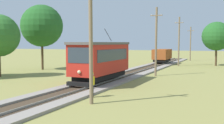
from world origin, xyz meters
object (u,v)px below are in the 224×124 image
red_tram (101,60)px  track_worker (92,83)px  utility_pole_mid (156,41)px  utility_pole_far (179,41)px  utility_pole_distant (190,43)px  second_worker (76,73)px  tree_left_far (217,36)px  utility_pole_near_tram (91,37)px  freight_car (162,55)px  tree_right_far (42,26)px

red_tram → track_worker: 6.77m
utility_pole_mid → track_worker: (-0.91, -14.08, -3.00)m
utility_pole_far → utility_pole_distant: (0.00, 14.00, -0.43)m
red_tram → second_worker: red_tram is taller
utility_pole_far → second_worker: 24.59m
tree_left_far → second_worker: bearing=-112.7°
red_tram → utility_pole_near_tram: 8.97m
freight_car → tree_left_far: bearing=1.4°
utility_pole_near_tram → utility_pole_distant: size_ratio=1.13×
tree_left_far → freight_car: bearing=-178.6°
tree_left_far → tree_right_far: (-22.04, -16.32, 1.29)m
utility_pole_mid → second_worker: bearing=-120.8°
utility_pole_distant → track_worker: utility_pole_distant is taller
utility_pole_mid → utility_pole_distant: bearing=90.0°
utility_pole_distant → track_worker: (-0.91, -43.02, -2.66)m
utility_pole_mid → track_worker: size_ratio=4.35×
utility_pole_far → second_worker: (-5.29, -23.81, -3.08)m
utility_pole_far → tree_right_far: tree_right_far is taller
utility_pole_distant → second_worker: size_ratio=3.97×
utility_pole_mid → second_worker: utility_pole_mid is taller
utility_pole_distant → second_worker: bearing=-98.0°
second_worker → tree_right_far: size_ratio=0.20×
red_tram → tree_right_far: tree_right_far is taller
utility_pole_near_tram → utility_pole_far: (0.00, 30.93, -0.03)m
red_tram → utility_pole_mid: bearing=67.8°
freight_car → utility_pole_near_tram: size_ratio=0.65×
second_worker → utility_pole_near_tram: bearing=-4.8°
freight_car → tree_left_far: 9.40m
freight_car → utility_pole_near_tram: (3.20, -32.99, 2.54)m
freight_car → utility_pole_far: utility_pole_far is taller
utility_pole_near_tram → utility_pole_distant: bearing=90.0°
utility_pole_mid → utility_pole_far: size_ratio=0.98×
utility_pole_near_tram → track_worker: bearing=115.4°
utility_pole_mid → tree_left_far: size_ratio=1.09×
track_worker → utility_pole_near_tram: bearing=-72.2°
track_worker → second_worker: 6.81m
tree_right_far → utility_pole_mid: bearing=-3.2°
freight_car → utility_pole_distant: (3.20, 11.94, 2.08)m
red_tram → utility_pole_mid: utility_pole_mid is taller
utility_pole_distant → tree_left_far: bearing=-64.4°
second_worker → red_tram: bearing=75.2°
red_tram → freight_car: size_ratio=1.64×
utility_pole_far → track_worker: bearing=-91.8°
red_tram → utility_pole_far: 23.07m
utility_pole_near_tram → tree_left_far: (5.62, 33.21, 0.71)m
utility_pole_near_tram → utility_pole_distant: 44.93m
utility_pole_near_tram → utility_pole_mid: size_ratio=1.03×
freight_car → second_worker: 25.97m
utility_pole_distant → utility_pole_near_tram: bearing=-90.0°
red_tram → freight_car: red_tram is taller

